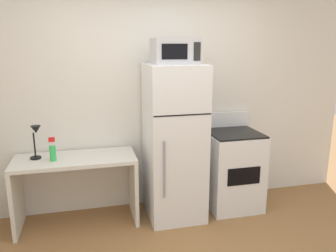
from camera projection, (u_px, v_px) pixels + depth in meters
wall_back_white at (151, 98)px, 3.93m from camera, size 5.00×0.10×2.60m
desk at (76, 177)px, 3.59m from camera, size 1.26×0.54×0.75m
desk_lamp at (36, 137)px, 3.43m from camera, size 0.14×0.12×0.35m
spray_bottle at (53, 151)px, 3.41m from camera, size 0.06×0.06×0.25m
refrigerator at (174, 143)px, 3.70m from camera, size 0.60×0.68×1.71m
microwave at (175, 51)px, 3.45m from camera, size 0.46×0.35×0.26m
oven_range at (232, 169)px, 3.99m from camera, size 0.60×0.61×1.10m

